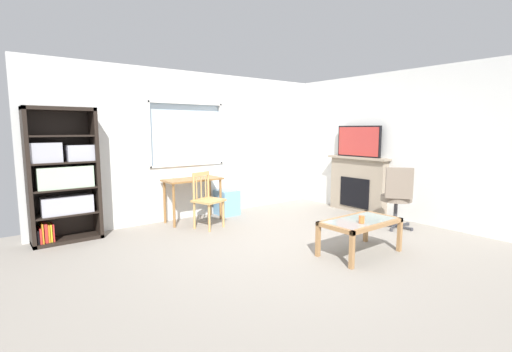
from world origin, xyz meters
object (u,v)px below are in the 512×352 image
Objects in this scene: desk_under_window at (193,186)px; tv at (359,141)px; plastic_drawer_unit at (227,202)px; office_chair at (397,195)px; sippy_cup at (362,220)px; wooden_chair at (207,199)px; fireplace at (358,184)px; bookshelf at (63,178)px; coffee_table at (360,225)px.

desk_under_window is 1.05× the size of tv.
office_chair reaches higher than plastic_drawer_unit.
sippy_cup is (-2.08, -1.62, -0.87)m from tv.
desk_under_window is 3.37m from office_chair.
office_chair is 11.11× the size of sippy_cup.
plastic_drawer_unit is (0.75, 0.57, -0.23)m from wooden_chair.
wooden_chair is 2.99m from fireplace.
sippy_cup is at bearing -142.00° from tv.
plastic_drawer_unit is at bearing 3.94° from desk_under_window.
desk_under_window is 3.14m from fireplace.
wooden_chair is 3.04m from office_chair.
bookshelf reaches higher than office_chair.
office_chair is at bearing -38.86° from wooden_chair.
coffee_table is (-1.95, -1.52, -0.98)m from tv.
fireplace is (2.87, -1.28, -0.09)m from desk_under_window.
wooden_chair reaches higher than desk_under_window.
plastic_drawer_unit is at bearing 147.97° from tv.
plastic_drawer_unit is 0.44× the size of coffee_table.
plastic_drawer_unit is 2.85m from coffee_table.
office_chair is at bearing -45.91° from desk_under_window.
bookshelf reaches higher than wooden_chair.
fireplace is 2.49m from coffee_table.
sippy_cup is at bearing -142.24° from fireplace.
plastic_drawer_unit is at bearing 37.15° from wooden_chair.
tv reaches higher than coffee_table.
desk_under_window reaches higher than coffee_table.
bookshelf is 2.01× the size of tv.
office_chair reaches higher than desk_under_window.
bookshelf is 1.91× the size of desk_under_window.
bookshelf reaches higher than sippy_cup.
coffee_table is at bearing -142.46° from fireplace.
wooden_chair is at bearing 165.20° from fireplace.
fireplace is at bearing 37.76° from sippy_cup.
fireplace reaches higher than sippy_cup.
office_chair is at bearing -56.76° from plastic_drawer_unit.
tv reaches higher than wooden_chair.
coffee_table is at bearing -45.39° from bookshelf.
coffee_table is (0.92, -2.28, -0.08)m from wooden_chair.
wooden_chair is 0.87× the size of coffee_table.
bookshelf is at bearing 163.93° from tv.
wooden_chair reaches higher than plastic_drawer_unit.
fireplace reaches higher than coffee_table.
desk_under_window is 0.95× the size of coffee_table.
fireplace reaches higher than plastic_drawer_unit.
plastic_drawer_unit is 2.54m from fireplace.
desk_under_window is at bearing 134.09° from office_chair.
wooden_chair is (-0.02, -0.52, -0.16)m from desk_under_window.
wooden_chair reaches higher than coffee_table.
sippy_cup reaches higher than plastic_drawer_unit.
fireplace is at bearing 0.00° from tv.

